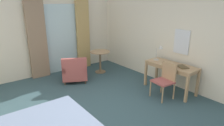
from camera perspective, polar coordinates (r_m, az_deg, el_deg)
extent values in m
cube|color=#334C51|center=(4.34, -4.71, -15.98)|extent=(6.04, 6.97, 0.10)
cube|color=beige|center=(6.65, -20.79, 7.32)|extent=(5.64, 0.12, 2.57)
cube|color=beige|center=(5.71, 18.74, 6.00)|extent=(0.12, 6.57, 2.57)
cube|color=silver|center=(6.85, -14.76, 6.83)|extent=(1.18, 0.02, 2.26)
cube|color=#897056|center=(6.47, -21.00, 6.24)|extent=(0.56, 0.10, 2.40)
cube|color=tan|center=(7.10, -8.47, 8.14)|extent=(0.48, 0.10, 2.40)
cube|color=tan|center=(5.40, 16.97, -0.51)|extent=(0.55, 1.37, 0.04)
cube|color=tan|center=(5.41, 16.91, -1.09)|extent=(0.51, 1.30, 0.08)
cube|color=tan|center=(5.41, 23.76, -5.47)|extent=(0.06, 0.06, 0.72)
cube|color=tan|center=(6.07, 12.97, -1.95)|extent=(0.06, 0.06, 0.72)
cube|color=tan|center=(5.01, 21.06, -6.97)|extent=(0.06, 0.06, 0.72)
cube|color=tan|center=(5.71, 9.87, -3.00)|extent=(0.06, 0.06, 0.72)
cube|color=#9E4C47|center=(5.03, 14.60, -5.31)|extent=(0.48, 0.51, 0.04)
cube|color=tan|center=(5.08, 16.36, -2.27)|extent=(0.08, 0.44, 0.45)
cylinder|color=tan|center=(5.12, 11.16, -7.39)|extent=(0.04, 0.04, 0.41)
cylinder|color=tan|center=(4.86, 14.57, -9.09)|extent=(0.04, 0.04, 0.41)
cylinder|color=tan|center=(5.38, 14.25, -6.37)|extent=(0.04, 0.04, 0.41)
cylinder|color=tan|center=(5.13, 17.64, -7.90)|extent=(0.04, 0.04, 0.41)
cylinder|color=#B7B2A8|center=(5.68, 12.75, 0.99)|extent=(0.15, 0.15, 0.02)
cylinder|color=#B7B2A8|center=(5.63, 12.87, 2.69)|extent=(0.02, 0.02, 0.33)
cone|color=#B7B2A8|center=(5.61, 14.00, 4.65)|extent=(0.14, 0.14, 0.14)
cube|color=brown|center=(5.23, 19.90, -1.03)|extent=(0.31, 0.36, 0.02)
cube|color=#9E4C47|center=(6.13, -10.74, -2.88)|extent=(1.00, 1.04, 0.26)
cube|color=#9E4C47|center=(5.70, -10.97, -0.76)|extent=(0.68, 0.45, 0.43)
cube|color=#9E4C47|center=(6.06, -7.96, -0.86)|extent=(0.47, 0.74, 0.16)
cube|color=#9E4C47|center=(6.07, -13.74, -1.15)|extent=(0.47, 0.74, 0.16)
cylinder|color=#4C3D2D|center=(6.50, -8.01, -3.23)|extent=(0.04, 0.04, 0.10)
cylinder|color=#4C3D2D|center=(6.52, -13.23, -3.48)|extent=(0.04, 0.04, 0.10)
cylinder|color=#4C3D2D|center=(5.88, -7.77, -5.53)|extent=(0.04, 0.04, 0.10)
cylinder|color=#4C3D2D|center=(5.90, -13.56, -5.81)|extent=(0.04, 0.04, 0.10)
cylinder|color=tan|center=(6.57, -3.53, 3.32)|extent=(0.66, 0.66, 0.03)
cylinder|color=brown|center=(6.67, -3.47, 0.23)|extent=(0.07, 0.07, 0.71)
cylinder|color=brown|center=(6.78, -3.42, -2.54)|extent=(0.36, 0.36, 0.02)
cube|color=silver|center=(5.56, 19.69, 5.84)|extent=(0.02, 0.45, 0.65)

